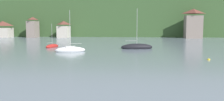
{
  "coord_description": "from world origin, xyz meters",
  "views": [
    {
      "loc": [
        2.54,
        12.56,
        5.22
      ],
      "look_at": [
        0.0,
        42.16,
        2.08
      ],
      "focal_mm": 39.85,
      "sensor_mm": 36.0,
      "label": 1
    }
  ],
  "objects": [
    {
      "name": "shore_building_central",
      "position": [
        -24.97,
        109.17,
        3.17
      ],
      "size": [
        4.24,
        6.3,
        6.53
      ],
      "color": "beige",
      "rests_on": "ground_plane"
    },
    {
      "name": "sailboat_far_1",
      "position": [
        3.3,
        65.72,
        0.36
      ],
      "size": [
        7.06,
        3.23,
        8.97
      ],
      "rotation": [
        0.0,
        0.0,
        0.2
      ],
      "color": "black",
      "rests_on": "ground_plane"
    },
    {
      "name": "sailboat_far_5",
      "position": [
        -9.46,
        58.94,
        0.35
      ],
      "size": [
        5.99,
        3.5,
        8.22
      ],
      "rotation": [
        0.0,
        0.0,
        3.47
      ],
      "color": "white",
      "rests_on": "ground_plane"
    },
    {
      "name": "wooded_hillside",
      "position": [
        -4.35,
        147.18,
        6.42
      ],
      "size": [
        352.0,
        57.6,
        33.9
      ],
      "color": "#38562D",
      "rests_on": "ground_plane"
    },
    {
      "name": "shore_building_westcentral",
      "position": [
        -37.45,
        108.93,
        3.94
      ],
      "size": [
        3.42,
        5.8,
        8.1
      ],
      "color": "gray",
      "rests_on": "ground_plane"
    },
    {
      "name": "mooring_buoy_near",
      "position": [
        13.63,
        49.8,
        0.0
      ],
      "size": [
        0.44,
        0.44,
        0.44
      ],
      "primitive_type": "sphere",
      "color": "yellow",
      "rests_on": "ground_plane"
    },
    {
      "name": "shore_building_eastcentral",
      "position": [
        24.97,
        108.69,
        5.32
      ],
      "size": [
        6.37,
        5.29,
        10.97
      ],
      "color": "gray",
      "rests_on": "ground_plane"
    },
    {
      "name": "shore_building_west",
      "position": [
        -49.94,
        108.89,
        3.2
      ],
      "size": [
        6.66,
        5.72,
        6.51
      ],
      "color": "beige",
      "rests_on": "ground_plane"
    },
    {
      "name": "sailboat_far_0",
      "position": [
        -15.8,
        67.32,
        0.24
      ],
      "size": [
        2.53,
        4.37,
        5.69
      ],
      "rotation": [
        0.0,
        0.0,
        1.24
      ],
      "color": "red",
      "rests_on": "ground_plane"
    }
  ]
}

